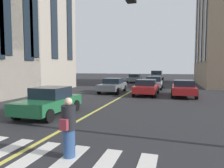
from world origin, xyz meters
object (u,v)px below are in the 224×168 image
Objects in this scene: car_grey_near at (134,78)px; car_grey_trailing at (113,85)px; car_red_oncoming at (184,88)px; car_white_parked_a at (157,76)px; car_silver_parked_b at (154,83)px; car_red_far at (146,87)px; traffic_light_mast at (204,16)px; car_green_mid at (49,101)px; pedestrian_near at (69,128)px.

car_grey_trailing is at bearing -178.07° from car_grey_near.
car_red_oncoming is at bearing -155.29° from car_grey_near.
car_grey_trailing is at bearing 170.95° from car_white_parked_a.
car_white_parked_a is 18.93m from car_red_oncoming.
car_grey_near is (9.42, 3.98, 0.00)m from car_silver_parked_b.
car_white_parked_a is 1.07× the size of car_grey_near.
car_red_oncoming is 1.00× the size of car_grey_near.
car_red_oncoming is 3.07m from car_red_far.
car_grey_near is 27.33m from traffic_light_mast.
car_green_mid is at bearing 173.40° from car_white_parked_a.
car_grey_near is at bearing 22.88° from car_silver_parked_b.
car_silver_parked_b reaches higher than car_grey_trailing.
car_green_mid is at bearing 157.58° from car_red_far.
pedestrian_near is (-4.21, -3.37, 0.10)m from car_green_mid.
car_green_mid is at bearing 38.67° from pedestrian_near.
car_red_far is (-14.95, -3.82, 0.00)m from car_grey_near.
car_green_mid is at bearing 177.77° from car_grey_trailing.
car_grey_trailing and car_grey_near have the same top height.
car_silver_parked_b is at bearing 27.69° from car_red_oncoming.
traffic_light_mast reaches higher than pedestrian_near.
traffic_light_mast is (-11.30, -3.07, 3.21)m from car_red_far.
car_red_oncoming is (-18.58, -3.62, -0.27)m from car_white_parked_a.
car_red_far is 2.74× the size of pedestrian_near.
car_silver_parked_b is (-13.02, -0.70, -0.27)m from car_white_parked_a.
car_silver_parked_b is at bearing 9.82° from traffic_light_mast.
car_silver_parked_b is 1.00× the size of car_green_mid.
pedestrian_near reaches higher than car_grey_near.
car_white_parked_a is at bearing 6.91° from traffic_light_mast.
car_red_far is (9.06, -3.74, 0.00)m from car_green_mid.
traffic_light_mast reaches higher than car_red_oncoming.
car_silver_parked_b is at bearing -1.64° from car_red_far.
car_grey_near is at bearing 14.71° from traffic_light_mast.
car_green_mid is (-14.58, 3.90, 0.00)m from car_silver_parked_b.
car_grey_trailing is at bearing -2.23° from car_green_mid.
car_white_parked_a reaches higher than car_green_mid.
pedestrian_near is (-31.82, -0.18, -0.17)m from car_white_parked_a.
pedestrian_near reaches higher than car_red_far.
car_grey_trailing is 1.13× the size of car_silver_parked_b.
car_grey_near is (24.00, 0.08, 0.00)m from car_green_mid.
car_grey_near is 2.74× the size of pedestrian_near.
car_grey_trailing is 14.54m from pedestrian_near.
traffic_light_mast is at bearing -108.25° from car_green_mid.
car_silver_parked_b is 10.22m from car_grey_near.
car_red_far is at bearing -178.32° from car_white_parked_a.
car_silver_parked_b is (4.56, -3.50, -0.00)m from car_grey_trailing.
car_green_mid reaches higher than car_red_far.
car_red_oncoming is at bearing -14.58° from pedestrian_near.
traffic_light_mast is at bearing -164.79° from car_red_far.
car_red_far is 0.80× the size of traffic_light_mast.
pedestrian_near reaches higher than car_grey_trailing.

